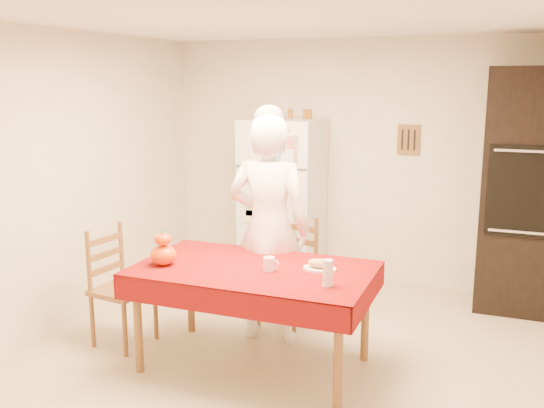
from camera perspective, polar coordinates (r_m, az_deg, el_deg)
The scene contains 17 objects.
floor at distance 4.64m, azimuth 0.51°, elevation -15.09°, with size 4.50×4.50×0.00m, color tan.
room_shell at distance 4.17m, azimuth 0.57°, elevation 5.23°, with size 4.02×4.52×2.51m.
refrigerator at distance 6.26m, azimuth 1.04°, elevation 0.23°, with size 0.75×0.74×1.70m.
oven_cabinet at distance 5.89m, azimuth 22.52°, elevation 1.10°, with size 0.70×0.62×2.20m.
dining_table at distance 4.40m, azimuth -1.72°, elevation -6.85°, with size 1.70×1.00×0.76m.
chair_far at distance 5.22m, azimuth 1.83°, elevation -6.00°, with size 0.50×0.49×0.95m.
chair_left at distance 5.02m, azimuth -14.41°, elevation -7.09°, with size 0.46×0.47×0.95m.
seated_woman at distance 4.83m, azimuth -0.29°, elevation -2.35°, with size 0.67×0.44×1.84m, color white.
coffee_mug at distance 4.29m, azimuth -0.29°, elevation -5.67°, with size 0.08×0.08×0.10m, color white.
pumpkin_lower at distance 4.49m, azimuth -10.19°, elevation -4.75°, with size 0.19×0.19×0.14m, color #EB3305.
pumpkin_upper at distance 4.46m, azimuth -10.24°, elevation -3.29°, with size 0.12×0.12×0.09m, color #D04004.
wine_glass at distance 3.99m, azimuth 5.29°, elevation -6.47°, with size 0.07×0.07×0.18m, color white.
bread_plate at distance 4.33m, azimuth 4.51°, elevation -6.10°, with size 0.24×0.24×0.02m, color white.
bread_loaf at distance 4.32m, azimuth 4.51°, elevation -5.59°, with size 0.18×0.10×0.06m, color tan.
spice_jar_left at distance 6.17m, azimuth 1.75°, elevation 8.50°, with size 0.05×0.05×0.10m, color #92571A.
spice_jar_mid at distance 6.12m, azimuth 3.19°, elevation 8.46°, with size 0.05×0.05×0.10m, color brown.
spice_jar_right at distance 6.11m, azimuth 3.57°, elevation 8.45°, with size 0.05×0.05×0.10m, color brown.
Camera 1 is at (1.46, -3.88, 2.09)m, focal length 40.00 mm.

